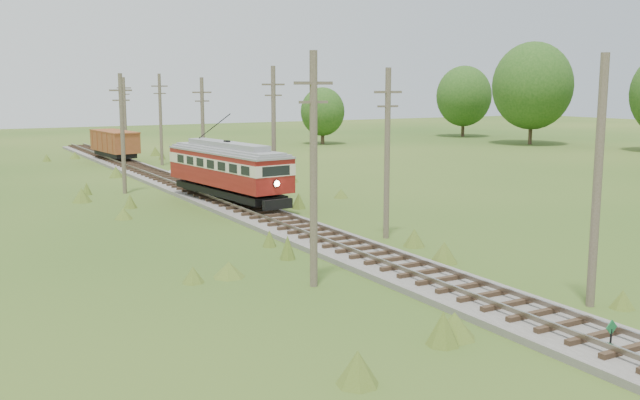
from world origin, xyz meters
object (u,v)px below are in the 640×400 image
switch_marker (611,335)px  gondola (115,143)px  gravel_pile (184,168)px  streetcar (227,167)px

switch_marker → gondola: gondola is taller
gondola → gravel_pile: 13.86m
gondola → gravel_pile: (2.80, -13.50, -1.42)m
gondola → gravel_pile: gondola is taller
switch_marker → gravel_pile: size_ratio=0.30×
switch_marker → streetcar: (0.20, 29.76, 1.92)m
switch_marker → gravel_pile: (3.00, 46.88, -0.05)m
streetcar → gondola: (-0.00, 30.62, -0.54)m
gondola → gravel_pile: bearing=-83.5°
streetcar → gondola: 30.62m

